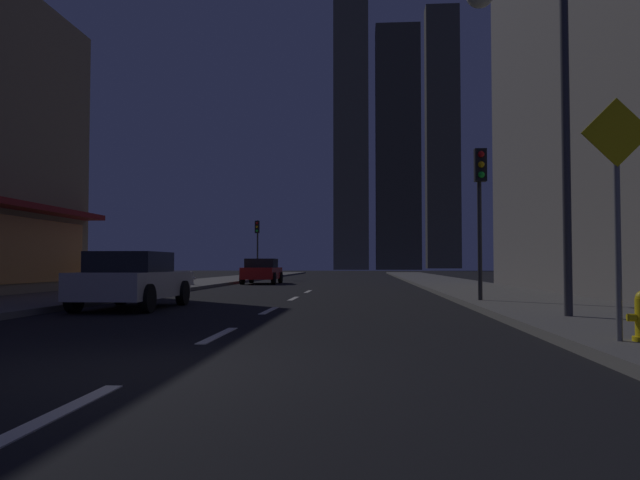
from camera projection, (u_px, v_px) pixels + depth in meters
name	position (u px, v px, depth m)	size (l,w,h in m)	color
ground_plane	(327.00, 283.00, 38.51)	(78.00, 136.00, 0.10)	black
sidewalk_right	(441.00, 281.00, 38.01)	(4.00, 76.00, 0.15)	#605E59
sidewalk_left	(217.00, 281.00, 39.02)	(4.00, 76.00, 0.15)	#605E59
lane_marking_center	(269.00, 311.00, 14.99)	(0.16, 23.00, 0.01)	silver
skyscraper_distant_tall	(351.00, 91.00, 126.88)	(7.02, 7.65, 73.69)	brown
skyscraper_distant_mid	(398.00, 148.00, 124.93)	(8.91, 6.43, 49.30)	#3C392D
skyscraper_distant_short	(443.00, 137.00, 162.87)	(8.77, 5.46, 69.45)	#464335
car_parked_near	(132.00, 280.00, 15.75)	(1.98, 4.24, 1.45)	silver
car_parked_far	(262.00, 271.00, 35.64)	(1.98, 4.24, 1.45)	#B21919
fire_hydrant_far_left	(191.00, 278.00, 29.29)	(0.42, 0.30, 0.65)	#B2B2B2
traffic_light_near_right	(480.00, 189.00, 16.93)	(0.32, 0.48, 4.20)	#2D2D2D
traffic_light_far_left	(257.00, 236.00, 45.06)	(0.32, 0.48, 4.20)	#2D2D2D
street_lamp_right	(521.00, 62.00, 11.98)	(1.96, 0.56, 6.58)	#38383D
pedestrian_crossing_sign	(617.00, 196.00, 7.99)	(0.91, 0.08, 3.15)	slate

